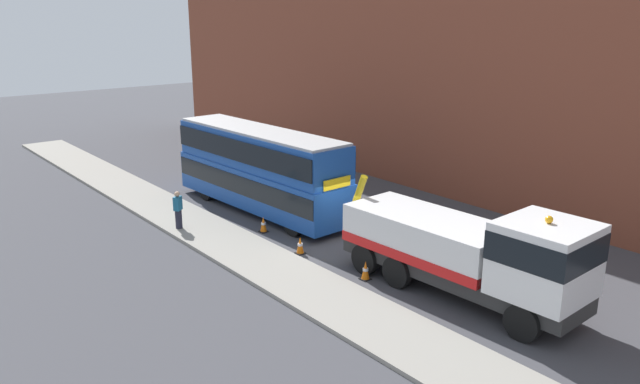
% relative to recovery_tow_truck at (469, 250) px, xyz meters
% --- Properties ---
extents(ground_plane, '(120.00, 120.00, 0.00)m').
position_rel_recovery_tow_truck_xyz_m(ground_plane, '(-6.06, 0.42, -1.76)').
color(ground_plane, '#424247').
extents(near_kerb, '(60.00, 2.80, 0.15)m').
position_rel_recovery_tow_truck_xyz_m(near_kerb, '(-6.06, -3.78, -1.68)').
color(near_kerb, gray).
rests_on(near_kerb, ground_plane).
extents(building_facade, '(60.00, 1.50, 16.00)m').
position_rel_recovery_tow_truck_xyz_m(building_facade, '(-6.06, 9.39, 6.31)').
color(building_facade, brown).
rests_on(building_facade, ground_plane).
extents(recovery_tow_truck, '(10.19, 3.01, 3.67)m').
position_rel_recovery_tow_truck_xyz_m(recovery_tow_truck, '(0.00, 0.00, 0.00)').
color(recovery_tow_truck, '#2D2D2D').
rests_on(recovery_tow_truck, ground_plane).
extents(double_decker_bus, '(11.12, 3.01, 4.06)m').
position_rel_recovery_tow_truck_xyz_m(double_decker_bus, '(-12.63, -0.02, 0.47)').
color(double_decker_bus, '#19479E').
rests_on(double_decker_bus, ground_plane).
extents(pedestrian_onlooker, '(0.44, 0.48, 1.71)m').
position_rel_recovery_tow_truck_xyz_m(pedestrian_onlooker, '(-12.39, -4.58, -0.77)').
color(pedestrian_onlooker, '#232333').
rests_on(pedestrian_onlooker, near_kerb).
extents(traffic_cone_near_bus, '(0.36, 0.36, 0.72)m').
position_rel_recovery_tow_truck_xyz_m(traffic_cone_near_bus, '(-9.94, -1.69, -1.42)').
color(traffic_cone_near_bus, orange).
rests_on(traffic_cone_near_bus, ground_plane).
extents(traffic_cone_midway, '(0.36, 0.36, 0.72)m').
position_rel_recovery_tow_truck_xyz_m(traffic_cone_midway, '(-6.84, -1.98, -1.42)').
color(traffic_cone_midway, orange).
rests_on(traffic_cone_midway, ground_plane).
extents(traffic_cone_near_truck, '(0.36, 0.36, 0.72)m').
position_rel_recovery_tow_truck_xyz_m(traffic_cone_near_truck, '(-3.31, -1.64, -1.42)').
color(traffic_cone_near_truck, orange).
rests_on(traffic_cone_near_truck, ground_plane).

